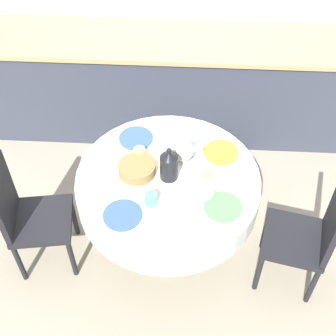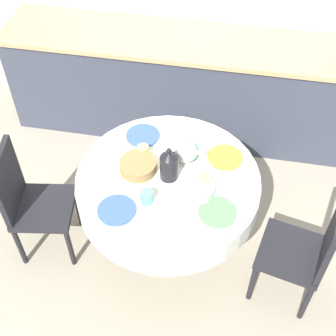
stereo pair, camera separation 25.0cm
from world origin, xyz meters
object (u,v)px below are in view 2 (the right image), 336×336
at_px(chair_right, 30,200).
at_px(coffee_carafe, 169,166).
at_px(teapot, 185,151).
at_px(chair_left, 307,249).

xyz_separation_m(chair_right, coffee_carafe, (0.93, 0.14, 0.37)).
relative_size(chair_right, teapot, 4.39).
bearing_deg(chair_left, chair_right, 100.74).
xyz_separation_m(chair_left, chair_right, (-1.83, 0.06, 0.00)).
relative_size(coffee_carafe, teapot, 1.18).
bearing_deg(chair_right, teapot, 97.66).
bearing_deg(teapot, chair_right, -163.43).
xyz_separation_m(coffee_carafe, teapot, (0.08, 0.16, -0.02)).
distance_m(chair_left, coffee_carafe, 1.00).
height_order(chair_left, chair_right, same).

